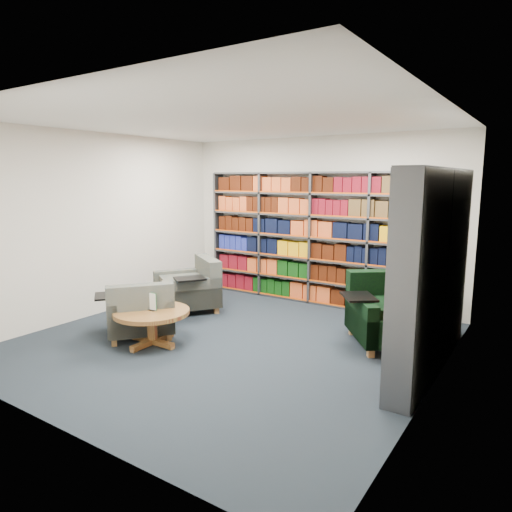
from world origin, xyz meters
The scene contains 7 objects.
room_shell centered at (0.00, 0.00, 1.40)m, with size 5.02×5.02×2.82m.
bookshelf_back centered at (0.00, 2.34, 1.10)m, with size 4.00×0.28×2.20m.
bookshelf_right centered at (2.34, 0.60, 1.10)m, with size 0.28×2.50×2.20m.
chair_teal_left centered at (-1.41, 0.87, 0.34)m, with size 1.28×1.28×0.84m.
chair_green_right centered at (1.72, 1.14, 0.36)m, with size 1.37×1.37×0.89m.
chair_teal_front centered at (-1.14, -0.51, 0.31)m, with size 1.19×1.19×0.77m.
coffee_table centered at (-0.78, -0.63, 0.36)m, with size 0.96×0.96×0.67m.
Camera 1 is at (3.41, -4.57, 2.10)m, focal length 32.00 mm.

